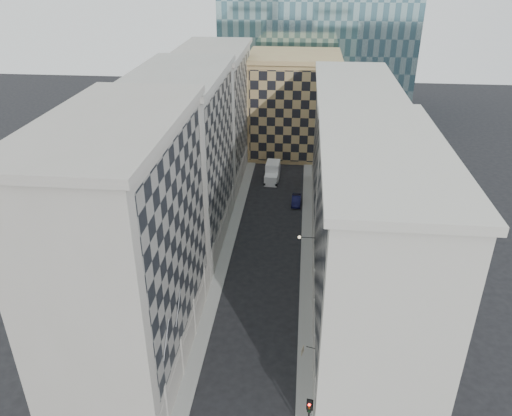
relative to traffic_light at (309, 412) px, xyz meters
The scene contains 14 objects.
sidewalk_west 29.82m from the traffic_light, 111.30° to the left, with size 1.50×100.00×0.15m, color gray.
sidewalk_east 27.81m from the traffic_light, 90.57° to the left, with size 1.50×100.00×0.15m, color gray.
bldg_left_a 20.46m from the traffic_light, 152.24° to the left, with size 10.80×22.80×23.70m.
bldg_left_b 35.70m from the traffic_light, 118.17° to the left, with size 10.80×22.80×22.70m.
bldg_left_c 55.66m from the traffic_light, 107.31° to the left, with size 10.80×22.80×21.70m.
bldg_right_a 15.48m from the traffic_light, 67.03° to the left, with size 10.80×26.80×20.70m.
bldg_right_b 40.55m from the traffic_light, 82.28° to the left, with size 10.80×28.80×19.70m.
tan_block 65.93m from the traffic_light, 93.08° to the left, with size 16.80×14.80×18.80m.
flagpoles_left 12.93m from the traffic_light, 162.34° to the left, with size 0.10×6.33×2.33m.
bracket_lamp 21.88m from the traffic_light, 93.03° to the left, with size 1.98×0.36×0.36m.
traffic_light is the anchor object (origin of this frame).
box_truck 51.70m from the traffic_light, 97.10° to the left, with size 2.49×5.59×3.02m.
dark_car 42.49m from the traffic_light, 92.73° to the left, with size 1.39×3.99×1.31m, color black.
shop_sign 6.09m from the traffic_light, 95.30° to the left, with size 1.21×0.69×0.78m.
Camera 1 is at (4.08, -25.23, 35.08)m, focal length 35.00 mm.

